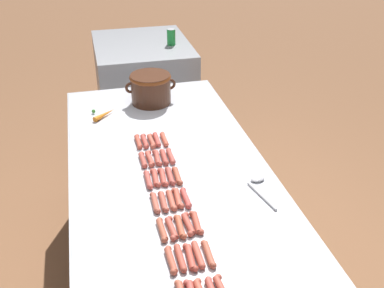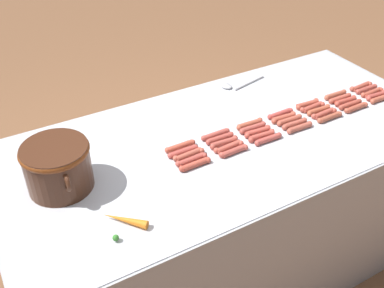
% 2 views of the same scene
% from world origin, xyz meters
% --- Properties ---
extents(griddle_counter, '(0.97, 2.07, 0.87)m').
position_xyz_m(griddle_counter, '(0.00, 0.00, 0.44)').
color(griddle_counter, '#ADAFB5').
rests_on(griddle_counter, ground_plane).
extents(back_cabinet, '(0.75, 0.89, 0.97)m').
position_xyz_m(back_cabinet, '(0.11, 1.68, 0.48)').
color(back_cabinet, '#939599').
rests_on(back_cabinet, ground_plane).
extents(hot_dog_1, '(0.03, 0.15, 0.03)m').
position_xyz_m(hot_dog_1, '(-0.12, -0.65, 0.89)').
color(hot_dog_1, '#B14F3A').
rests_on(hot_dog_1, griddle_counter).
extents(hot_dog_2, '(0.03, 0.15, 0.03)m').
position_xyz_m(hot_dog_2, '(-0.12, -0.48, 0.89)').
color(hot_dog_2, '#AC523A').
rests_on(hot_dog_2, griddle_counter).
extents(hot_dog_3, '(0.03, 0.15, 0.03)m').
position_xyz_m(hot_dog_3, '(-0.12, -0.30, 0.89)').
color(hot_dog_3, '#B05240').
rests_on(hot_dog_3, griddle_counter).
extents(hot_dog_4, '(0.03, 0.15, 0.03)m').
position_xyz_m(hot_dog_4, '(-0.12, -0.12, 0.89)').
color(hot_dog_4, '#B54A40').
rests_on(hot_dog_4, griddle_counter).
extents(hot_dog_5, '(0.03, 0.15, 0.03)m').
position_xyz_m(hot_dog_5, '(-0.12, 0.06, 0.89)').
color(hot_dog_5, '#B14A3E').
rests_on(hot_dog_5, griddle_counter).
extents(hot_dog_6, '(0.03, 0.15, 0.03)m').
position_xyz_m(hot_dog_6, '(-0.12, 0.24, 0.89)').
color(hot_dog_6, '#B94938').
rests_on(hot_dog_6, griddle_counter).
extents(hot_dog_8, '(0.03, 0.15, 0.03)m').
position_xyz_m(hot_dog_8, '(-0.08, -0.65, 0.89)').
color(hot_dog_8, '#AC4838').
rests_on(hot_dog_8, griddle_counter).
extents(hot_dog_9, '(0.04, 0.14, 0.03)m').
position_xyz_m(hot_dog_9, '(-0.08, -0.48, 0.89)').
color(hot_dog_9, '#B24B3D').
rests_on(hot_dog_9, griddle_counter).
extents(hot_dog_10, '(0.03, 0.15, 0.03)m').
position_xyz_m(hot_dog_10, '(-0.08, -0.30, 0.89)').
color(hot_dog_10, '#AB4E3E').
rests_on(hot_dog_10, griddle_counter).
extents(hot_dog_11, '(0.03, 0.14, 0.03)m').
position_xyz_m(hot_dog_11, '(-0.08, -0.11, 0.89)').
color(hot_dog_11, '#B2493C').
rests_on(hot_dog_11, griddle_counter).
extents(hot_dog_12, '(0.03, 0.14, 0.03)m').
position_xyz_m(hot_dog_12, '(-0.08, 0.06, 0.89)').
color(hot_dog_12, '#B94F3F').
rests_on(hot_dog_12, griddle_counter).
extents(hot_dog_13, '(0.03, 0.15, 0.03)m').
position_xyz_m(hot_dog_13, '(-0.08, 0.24, 0.89)').
color(hot_dog_13, '#B1483D').
rests_on(hot_dog_13, griddle_counter).
extents(hot_dog_15, '(0.03, 0.14, 0.03)m').
position_xyz_m(hot_dog_15, '(-0.05, -0.66, 0.89)').
color(hot_dog_15, '#B34738').
rests_on(hot_dog_15, griddle_counter).
extents(hot_dog_16, '(0.03, 0.15, 0.03)m').
position_xyz_m(hot_dog_16, '(-0.05, -0.48, 0.89)').
color(hot_dog_16, '#B25238').
rests_on(hot_dog_16, griddle_counter).
extents(hot_dog_17, '(0.03, 0.15, 0.03)m').
position_xyz_m(hot_dog_17, '(-0.05, -0.30, 0.89)').
color(hot_dog_17, '#B4523F').
rests_on(hot_dog_17, griddle_counter).
extents(hot_dog_18, '(0.03, 0.14, 0.03)m').
position_xyz_m(hot_dog_18, '(-0.05, -0.12, 0.89)').
color(hot_dog_18, '#B9493D').
rests_on(hot_dog_18, griddle_counter).
extents(hot_dog_19, '(0.03, 0.14, 0.03)m').
position_xyz_m(hot_dog_19, '(-0.05, 0.06, 0.89)').
color(hot_dog_19, '#AC493D').
rests_on(hot_dog_19, griddle_counter).
extents(hot_dog_20, '(0.03, 0.14, 0.03)m').
position_xyz_m(hot_dog_20, '(-0.05, 0.23, 0.89)').
color(hot_dog_20, '#B15240').
rests_on(hot_dog_20, griddle_counter).
extents(hot_dog_22, '(0.03, 0.15, 0.03)m').
position_xyz_m(hot_dog_22, '(-0.01, -0.65, 0.89)').
color(hot_dog_22, '#B8503F').
rests_on(hot_dog_22, griddle_counter).
extents(hot_dog_23, '(0.03, 0.14, 0.03)m').
position_xyz_m(hot_dog_23, '(-0.01, -0.47, 0.89)').
color(hot_dog_23, '#B1493B').
rests_on(hot_dog_23, griddle_counter).
extents(hot_dog_24, '(0.03, 0.14, 0.03)m').
position_xyz_m(hot_dog_24, '(-0.02, -0.29, 0.89)').
color(hot_dog_24, '#B6503D').
rests_on(hot_dog_24, griddle_counter).
extents(hot_dog_25, '(0.03, 0.15, 0.03)m').
position_xyz_m(hot_dog_25, '(-0.01, -0.12, 0.89)').
color(hot_dog_25, '#AE4B40').
rests_on(hot_dog_25, griddle_counter).
extents(hot_dog_26, '(0.03, 0.15, 0.03)m').
position_xyz_m(hot_dog_26, '(-0.01, 0.06, 0.89)').
color(hot_dog_26, '#AD463B').
rests_on(hot_dog_26, griddle_counter).
extents(hot_dog_27, '(0.03, 0.15, 0.03)m').
position_xyz_m(hot_dog_27, '(-0.02, 0.24, 0.89)').
color(hot_dog_27, '#B7473E').
rests_on(hot_dog_27, griddle_counter).
extents(hot_dog_29, '(0.03, 0.15, 0.03)m').
position_xyz_m(hot_dog_29, '(0.02, -0.66, 0.89)').
color(hot_dog_29, '#AB533D').
rests_on(hot_dog_29, griddle_counter).
extents(hot_dog_30, '(0.03, 0.14, 0.03)m').
position_xyz_m(hot_dog_30, '(0.02, -0.47, 0.89)').
color(hot_dog_30, '#AF4B39').
rests_on(hot_dog_30, griddle_counter).
extents(hot_dog_31, '(0.03, 0.15, 0.03)m').
position_xyz_m(hot_dog_31, '(0.02, -0.30, 0.89)').
color(hot_dog_31, '#B6453E').
rests_on(hot_dog_31, griddle_counter).
extents(hot_dog_32, '(0.03, 0.15, 0.03)m').
position_xyz_m(hot_dog_32, '(0.02, -0.12, 0.89)').
color(hot_dog_32, '#AC503A').
rests_on(hot_dog_32, griddle_counter).
extents(hot_dog_33, '(0.03, 0.15, 0.03)m').
position_xyz_m(hot_dog_33, '(0.02, 0.06, 0.89)').
color(hot_dog_33, '#AF493F').
rests_on(hot_dog_33, griddle_counter).
extents(hot_dog_34, '(0.03, 0.15, 0.03)m').
position_xyz_m(hot_dog_34, '(0.02, 0.24, 0.89)').
color(hot_dog_34, '#B94D39').
rests_on(hot_dog_34, griddle_counter).
extents(bean_pot, '(0.32, 0.26, 0.19)m').
position_xyz_m(bean_pot, '(0.04, 0.75, 0.98)').
color(bean_pot, '#472616').
rests_on(bean_pot, griddle_counter).
extents(serving_spoon, '(0.10, 0.27, 0.02)m').
position_xyz_m(serving_spoon, '(0.37, -0.27, 0.88)').
color(serving_spoon, '#B7B7BC').
rests_on(serving_spoon, griddle_counter).
extents(carrot, '(0.15, 0.14, 0.03)m').
position_xyz_m(carrot, '(-0.27, 0.62, 0.89)').
color(carrot, orange).
rests_on(carrot, griddle_counter).
extents(soda_can, '(0.07, 0.07, 0.12)m').
position_xyz_m(soda_can, '(0.33, 1.57, 1.03)').
color(soda_can, '#1E8C38').
rests_on(soda_can, back_cabinet).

